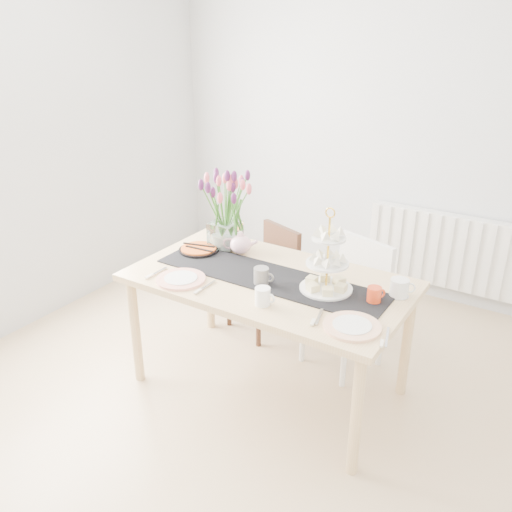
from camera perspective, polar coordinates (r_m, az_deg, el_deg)
The scene contains 16 objects.
room_shell at distance 2.48m, azimuth -2.71°, elevation 4.43°, with size 4.50×4.50×4.50m.
radiator at distance 4.51m, azimuth 19.15°, elevation 0.60°, with size 1.20×0.08×0.60m, color white.
dining_table at distance 3.15m, azimuth 1.37°, elevation -3.59°, with size 1.60×0.90×0.75m.
chair_brown at distance 3.93m, azimuth 1.56°, elevation -1.64°, with size 0.50×0.50×0.77m.
chair_white at distance 3.56m, azimuth 10.12°, elevation -3.98°, with size 0.52×0.52×0.84m.
table_runner at distance 3.12m, azimuth 1.38°, elevation -2.27°, with size 1.40×0.35×0.01m, color black.
tulip_vase at distance 3.43m, azimuth -3.36°, elevation 6.33°, with size 0.64×0.64×0.54m.
cake_stand at distance 2.95m, azimuth 7.48°, elevation -1.51°, with size 0.29×0.29×0.43m.
teapot at distance 3.41m, azimuth -1.62°, elevation 1.26°, with size 0.22×0.18×0.14m, color white, non-canonical shape.
cream_jug at distance 3.00m, azimuth 14.84°, elevation -3.27°, with size 0.10×0.10×0.10m, color white.
tart_tin at distance 3.48m, azimuth -6.06°, elevation 0.65°, with size 0.25×0.25×0.03m.
mug_grey at distance 3.02m, azimuth 0.56°, elevation -2.14°, with size 0.08×0.08×0.10m, color slate.
mug_white at distance 2.82m, azimuth 0.70°, elevation -4.27°, with size 0.08×0.08×0.10m, color white.
mug_orange at distance 2.90m, azimuth 12.33°, elevation -4.03°, with size 0.07×0.07×0.09m, color #EE411A.
plate_left at distance 3.12m, azimuth -7.92°, elevation -2.43°, with size 0.28×0.28×0.01m, color white.
plate_right at distance 2.68m, azimuth 10.07°, elevation -7.29°, with size 0.28×0.28×0.01m, color white.
Camera 1 is at (1.36, -1.92, 2.12)m, focal length 38.00 mm.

